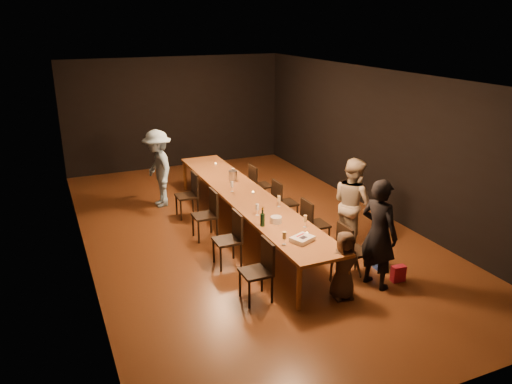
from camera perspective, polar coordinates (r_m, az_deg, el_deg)
name	(u,v)px	position (r m, az deg, el deg)	size (l,w,h in m)	color
ground	(246,231)	(9.85, -1.10, -4.43)	(10.00, 10.00, 0.00)	#432210
room_shell	(246,127)	(9.21, -1.18, 7.48)	(6.04, 10.04, 3.02)	black
table	(246,197)	(9.59, -1.13, -0.58)	(0.90, 6.00, 0.75)	#96522B
chair_right_0	(354,251)	(8.12, 11.11, -6.61)	(0.42, 0.42, 0.93)	black
chair_right_1	(316,224)	(9.03, 6.83, -3.63)	(0.42, 0.42, 0.93)	black
chair_right_2	(285,202)	(10.01, 3.38, -1.19)	(0.42, 0.42, 0.93)	black
chair_right_3	(261,185)	(11.03, 0.56, 0.81)	(0.42, 0.42, 0.93)	black
chair_left_0	(256,272)	(7.36, -0.02, -9.07)	(0.42, 0.42, 0.93)	black
chair_left_1	(227,240)	(8.36, -3.34, -5.48)	(0.42, 0.42, 0.93)	black
chair_left_2	(205,215)	(9.40, -5.91, -2.65)	(0.42, 0.42, 0.93)	black
chair_left_3	(187,195)	(10.48, -7.95, -0.39)	(0.42, 0.42, 0.93)	black
woman_birthday	(379,234)	(7.80, 13.86, -4.67)	(0.63, 0.42, 1.74)	black
woman_tan	(353,204)	(9.04, 11.00, -1.31)	(0.81, 0.63, 1.67)	tan
man_blue	(158,169)	(11.09, -11.11, 2.64)	(1.10, 0.63, 1.71)	#91BCE0
child	(344,265)	(7.51, 10.05, -8.25)	(0.52, 0.34, 1.06)	#3F3023
gift_bag_red	(398,274)	(8.32, 15.94, -8.95)	(0.22, 0.12, 0.26)	red
gift_bag_blue	(381,260)	(8.64, 14.07, -7.59)	(0.22, 0.15, 0.28)	#284AAF
birthday_cake	(302,239)	(7.63, 5.32, -5.38)	(0.40, 0.36, 0.08)	white
plate_stack	(276,220)	(8.27, 2.32, -3.18)	(0.19, 0.19, 0.11)	silver
champagne_bottle	(263,217)	(8.10, 0.75, -2.83)	(0.08, 0.08, 0.32)	black
ice_bucket	(233,176)	(10.41, -2.67, 1.89)	(0.18, 0.18, 0.20)	#B7B8BC
wineglass_0	(284,238)	(7.48, 3.25, -5.30)	(0.06, 0.06, 0.21)	beige
wineglass_1	(305,221)	(8.11, 5.64, -3.35)	(0.06, 0.06, 0.21)	beige
wineglass_2	(257,210)	(8.55, 0.15, -2.03)	(0.06, 0.06, 0.21)	silver
wineglass_3	(279,201)	(8.95, 2.64, -1.07)	(0.06, 0.06, 0.21)	beige
wineglass_4	(232,187)	(9.72, -2.78, 0.62)	(0.06, 0.06, 0.21)	silver
wineglass_5	(233,173)	(10.56, -2.65, 2.15)	(0.06, 0.06, 0.21)	silver
tealight_near	(307,234)	(7.87, 5.82, -4.78)	(0.05, 0.05, 0.03)	#B2B7B2
tealight_mid	(253,193)	(9.64, -0.34, -0.08)	(0.05, 0.05, 0.03)	#B2B7B2
tealight_far	(216,164)	(11.58, -4.63, 3.20)	(0.05, 0.05, 0.03)	#B2B7B2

